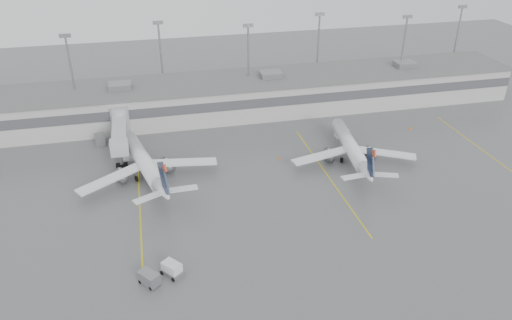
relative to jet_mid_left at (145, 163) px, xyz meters
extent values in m
plane|color=#575759|center=(15.93, -30.97, -2.99)|extent=(260.00, 260.00, 0.00)
cube|color=#AFAFA9|center=(15.93, 27.03, 1.01)|extent=(150.00, 16.00, 8.00)
cube|color=#47474C|center=(15.93, 18.98, 2.01)|extent=(150.00, 0.15, 2.20)
cube|color=#606060|center=(15.93, 27.03, 5.06)|extent=(152.00, 17.00, 0.30)
cube|color=slate|center=(65.93, 27.03, 5.81)|extent=(5.00, 4.00, 1.30)
cylinder|color=gray|center=(-14.07, 29.03, 7.01)|extent=(0.44, 0.44, 20.00)
cube|color=slate|center=(-14.07, 29.03, 17.21)|extent=(2.40, 0.50, 0.80)
cylinder|color=gray|center=(5.93, 36.53, 7.01)|extent=(0.44, 0.44, 20.00)
cube|color=slate|center=(5.93, 36.53, 17.21)|extent=(2.40, 0.50, 0.80)
cylinder|color=gray|center=(25.93, 29.03, 7.01)|extent=(0.44, 0.44, 20.00)
cube|color=slate|center=(25.93, 29.03, 17.21)|extent=(2.40, 0.50, 0.80)
cylinder|color=gray|center=(45.93, 36.53, 7.01)|extent=(0.44, 0.44, 20.00)
cube|color=slate|center=(45.93, 36.53, 17.21)|extent=(2.40, 0.50, 0.80)
cylinder|color=gray|center=(65.93, 29.03, 7.01)|extent=(0.44, 0.44, 20.00)
cube|color=slate|center=(65.93, 29.03, 17.21)|extent=(2.40, 0.50, 0.80)
cylinder|color=gray|center=(85.93, 36.53, 7.01)|extent=(0.44, 0.44, 20.00)
cube|color=slate|center=(85.93, 36.53, 17.21)|extent=(2.40, 0.50, 0.80)
cylinder|color=#A6A9AB|center=(-4.57, 19.03, 0.51)|extent=(4.00, 4.00, 7.00)
cube|color=#A6A9AB|center=(-4.57, 12.53, 1.31)|extent=(2.80, 13.00, 2.60)
cube|color=#A6A9AB|center=(-4.57, 5.03, 1.31)|extent=(3.40, 2.40, 3.00)
cylinder|color=gray|center=(-4.57, 5.03, -1.59)|extent=(0.70, 0.70, 2.80)
cube|color=black|center=(-4.57, 5.03, -2.64)|extent=(2.20, 1.20, 0.70)
cube|color=gold|center=(-1.57, -6.97, -2.98)|extent=(0.25, 40.00, 0.01)
cube|color=gold|center=(33.43, -6.97, -2.98)|extent=(0.25, 40.00, 0.01)
cube|color=gold|center=(68.43, -6.97, -2.98)|extent=(0.25, 40.00, 0.01)
cylinder|color=white|center=(-0.34, 1.39, -0.06)|extent=(7.96, 21.58, 2.93)
cone|color=white|center=(-3.22, 13.16, -0.06)|extent=(3.50, 3.35, 2.93)
cone|color=white|center=(2.75, -11.23, 0.33)|extent=(4.01, 5.44, 2.93)
cube|color=white|center=(-6.34, -2.89, -0.84)|extent=(12.14, 8.84, 0.34)
cube|color=white|center=(6.95, 0.36, -0.84)|extent=(12.86, 3.48, 0.34)
cube|color=black|center=(2.86, -11.70, 3.17)|extent=(1.59, 5.41, 6.39)
cube|color=#99240B|center=(3.16, -12.94, 5.71)|extent=(0.75, 1.99, 1.86)
cylinder|color=black|center=(-2.43, 9.94, -2.55)|extent=(0.54, 0.94, 0.88)
cylinder|color=black|center=(-1.87, -0.99, -2.45)|extent=(0.68, 1.15, 1.07)
cylinder|color=black|center=(2.12, -0.02, -2.45)|extent=(0.68, 1.15, 1.07)
cylinder|color=white|center=(40.11, -1.11, -0.24)|extent=(5.31, 20.36, 2.75)
cone|color=white|center=(41.57, 10.17, -0.24)|extent=(3.06, 2.90, 2.75)
cone|color=white|center=(38.55, -13.21, 0.13)|extent=(3.32, 4.90, 2.75)
cube|color=white|center=(33.42, -2.84, -0.97)|extent=(12.16, 4.54, 0.32)
cube|color=white|center=(46.15, -4.48, -0.97)|extent=(11.79, 7.26, 0.32)
cube|color=black|center=(38.49, -13.66, 2.79)|extent=(0.93, 5.16, 6.00)
cube|color=#99240B|center=(38.34, -14.84, 5.17)|extent=(0.51, 1.88, 1.74)
cylinder|color=black|center=(41.17, 7.07, -2.58)|extent=(0.42, 0.86, 0.83)
cylinder|color=black|center=(37.97, -2.68, -2.49)|extent=(0.54, 1.05, 1.01)
cylinder|color=black|center=(41.79, -3.18, -2.49)|extent=(0.54, 1.05, 1.01)
cube|color=silver|center=(2.52, -28.23, -1.98)|extent=(3.00, 3.14, 2.01)
cube|color=slate|center=(2.52, -28.23, -2.60)|extent=(3.46, 3.63, 0.78)
cylinder|color=black|center=(1.12, -27.93, -2.68)|extent=(0.59, 0.64, 0.63)
cylinder|color=black|center=(2.50, -26.79, -2.68)|extent=(0.59, 0.64, 0.63)
cylinder|color=black|center=(2.53, -29.66, -2.68)|extent=(0.59, 0.64, 0.63)
cylinder|color=black|center=(3.92, -28.53, -2.68)|extent=(0.59, 0.64, 0.63)
cube|color=slate|center=(-0.68, -29.43, -1.99)|extent=(3.18, 3.35, 1.79)
cylinder|color=black|center=(-1.92, -29.08, -2.70)|extent=(0.55, 0.60, 0.59)
cylinder|color=black|center=(0.56, -29.78, -2.70)|extent=(0.55, 0.60, 0.59)
cube|color=silver|center=(-3.03, 8.15, -2.04)|extent=(3.13, 2.60, 1.89)
cube|color=silver|center=(42.13, 7.97, -2.04)|extent=(2.90, 2.13, 1.91)
cube|color=slate|center=(-8.96, 16.31, -2.01)|extent=(2.18, 3.27, 1.97)
cone|color=orange|center=(2.91, -0.49, -2.67)|extent=(0.40, 0.40, 0.64)
cone|color=orange|center=(26.10, 1.33, -2.66)|extent=(0.42, 0.42, 0.67)
cone|color=orange|center=(58.81, 8.19, -2.60)|extent=(0.49, 0.49, 0.78)
camera|label=1|loc=(1.89, -83.41, 44.80)|focal=35.00mm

